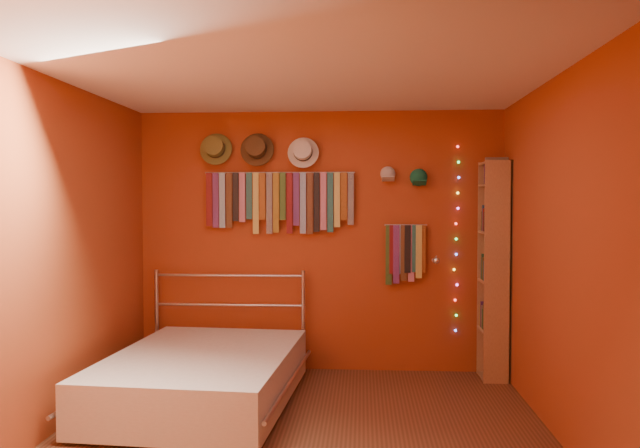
% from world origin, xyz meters
% --- Properties ---
extents(ground, '(3.50, 3.50, 0.00)m').
position_xyz_m(ground, '(0.00, 0.00, 0.00)').
color(ground, '#502F1B').
rests_on(ground, ground).
extents(back_wall, '(3.50, 0.02, 2.50)m').
position_xyz_m(back_wall, '(0.00, 1.75, 1.25)').
color(back_wall, '#993A18').
rests_on(back_wall, ground).
extents(right_wall, '(0.02, 3.50, 2.50)m').
position_xyz_m(right_wall, '(1.75, 0.00, 1.25)').
color(right_wall, '#993A18').
rests_on(right_wall, ground).
extents(left_wall, '(0.02, 3.50, 2.50)m').
position_xyz_m(left_wall, '(-1.75, 0.00, 1.25)').
color(left_wall, '#993A18').
rests_on(left_wall, ground).
extents(ceiling, '(3.50, 3.50, 0.02)m').
position_xyz_m(ceiling, '(0.00, 0.00, 2.50)').
color(ceiling, white).
rests_on(ceiling, back_wall).
extents(tie_rack, '(1.45, 0.03, 0.60)m').
position_xyz_m(tie_rack, '(-0.38, 1.69, 1.66)').
color(tie_rack, '#BBBBC0').
rests_on(tie_rack, back_wall).
extents(small_tie_rack, '(0.40, 0.03, 0.58)m').
position_xyz_m(small_tie_rack, '(0.82, 1.69, 1.17)').
color(small_tie_rack, '#BBBBC0').
rests_on(small_tie_rack, back_wall).
extents(fedora_olive, '(0.31, 0.17, 0.31)m').
position_xyz_m(fedora_olive, '(-1.00, 1.65, 2.15)').
color(fedora_olive, olive).
rests_on(fedora_olive, back_wall).
extents(fedora_brown, '(0.32, 0.18, 0.32)m').
position_xyz_m(fedora_brown, '(-0.60, 1.65, 2.14)').
color(fedora_brown, '#4E351B').
rests_on(fedora_brown, back_wall).
extents(fedora_white, '(0.30, 0.16, 0.30)m').
position_xyz_m(fedora_white, '(-0.15, 1.65, 2.11)').
color(fedora_white, silver).
rests_on(fedora_white, back_wall).
extents(cap_white, '(0.16, 0.20, 0.16)m').
position_xyz_m(cap_white, '(0.65, 1.70, 1.89)').
color(cap_white, beige).
rests_on(cap_white, back_wall).
extents(cap_green, '(0.17, 0.22, 0.17)m').
position_xyz_m(cap_green, '(0.94, 1.70, 1.86)').
color(cap_green, '#166745').
rests_on(cap_green, back_wall).
extents(fairy_lights, '(0.06, 0.02, 1.77)m').
position_xyz_m(fairy_lights, '(1.31, 1.71, 1.28)').
color(fairy_lights, '#FF3333').
rests_on(fairy_lights, back_wall).
extents(reading_lamp, '(0.06, 0.28, 0.08)m').
position_xyz_m(reading_lamp, '(1.09, 1.54, 1.09)').
color(reading_lamp, '#BBBBC0').
rests_on(reading_lamp, back_wall).
extents(bookshelf, '(0.25, 0.34, 2.00)m').
position_xyz_m(bookshelf, '(1.66, 1.53, 1.02)').
color(bookshelf, '#946443').
rests_on(bookshelf, ground).
extents(bed, '(1.59, 2.06, 0.97)m').
position_xyz_m(bed, '(-0.87, 0.63, 0.23)').
color(bed, '#BBBBC0').
rests_on(bed, ground).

